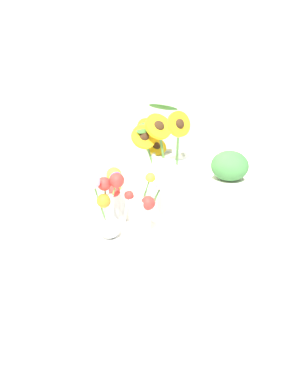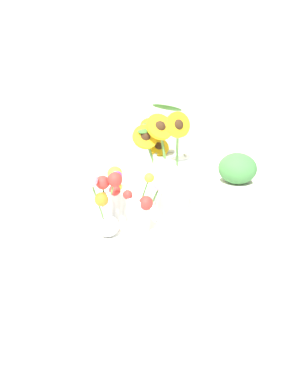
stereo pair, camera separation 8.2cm
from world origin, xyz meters
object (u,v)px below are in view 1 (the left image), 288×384
Objects in this scene: serving_tray at (144,229)px; mason_jar_sunflowers at (167,177)px; vase_small_center at (144,208)px; potted_plant at (229,174)px; vase_bulb_right at (107,207)px; vase_small_back at (113,199)px.

mason_jar_sunflowers is at bearing 0.07° from serving_tray.
potted_plant is (0.44, 0.07, -0.02)m from vase_small_center.
vase_bulb_right is 1.19× the size of potted_plant.
vase_small_back reaches higher than serving_tray.
serving_tray is at bearing -0.86° from vase_bulb_right.
mason_jar_sunflowers is 1.76× the size of vase_bulb_right.
vase_small_center is 0.45m from potted_plant.
vase_small_back reaches higher than potted_plant.
vase_small_center is (-0.03, -0.04, 0.09)m from serving_tray.
vase_small_back is (-0.06, 0.08, 0.08)m from serving_tray.
mason_jar_sunflowers is 0.33m from potted_plant.
vase_bulb_right reaches higher than potted_plant.
serving_tray is at bearing -54.17° from vase_small_back.
vase_small_center is 0.91× the size of vase_bulb_right.
mason_jar_sunflowers is 0.21m from vase_bulb_right.
vase_bulb_right is 1.15× the size of vase_small_back.
potted_plant is at bearing 5.43° from mason_jar_sunflowers.
potted_plant is at bearing 3.09° from vase_bulb_right.
vase_small_back is (0.07, 0.08, -0.02)m from vase_bulb_right.
mason_jar_sunflowers is 0.14m from vase_small_center.
vase_bulb_right reaches higher than serving_tray.
vase_small_center is at bearing -160.66° from mason_jar_sunflowers.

